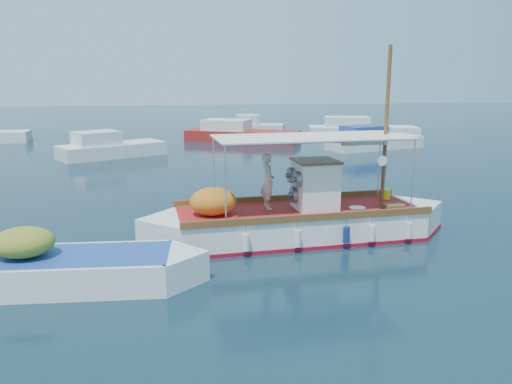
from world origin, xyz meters
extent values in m
plane|color=black|center=(0.00, 0.00, 0.00)|extent=(160.00, 160.00, 0.00)
cube|color=white|center=(0.54, 0.13, 0.33)|extent=(7.26, 2.87, 1.04)
cube|color=white|center=(-3.00, -0.12, 0.33)|extent=(2.37, 2.37, 1.04)
cube|color=white|center=(4.09, 0.38, 0.33)|extent=(2.37, 2.37, 1.04)
cube|color=maroon|center=(0.54, 0.13, 0.02)|extent=(7.36, 2.95, 0.17)
cube|color=#A21C19|center=(0.54, 0.13, 0.83)|extent=(7.25, 2.68, 0.06)
cube|color=brown|center=(0.46, 1.32, 0.95)|extent=(7.19, 0.60, 0.19)
cube|color=brown|center=(0.63, -1.06, 0.95)|extent=(7.19, 0.60, 0.19)
cube|color=white|center=(1.02, 0.16, 1.56)|extent=(1.22, 1.31, 1.42)
cube|color=brown|center=(1.02, 0.16, 2.30)|extent=(1.32, 1.41, 0.06)
cylinder|color=slate|center=(0.42, -0.19, 1.85)|extent=(0.24, 0.49, 0.47)
cylinder|color=slate|center=(0.38, 0.42, 1.85)|extent=(0.24, 0.49, 0.47)
cylinder|color=slate|center=(0.40, 0.12, 1.33)|extent=(0.24, 0.49, 0.47)
cylinder|color=brown|center=(3.19, 0.32, 3.22)|extent=(0.12, 0.12, 4.74)
cylinder|color=brown|center=(2.44, 0.26, 2.84)|extent=(1.71, 0.20, 0.08)
cylinder|color=silver|center=(-1.89, 1.00, 1.92)|extent=(0.04, 0.04, 2.13)
cylinder|color=silver|center=(-1.75, -1.08, 1.92)|extent=(0.04, 0.04, 2.13)
cylinder|color=silver|center=(3.50, 1.38, 1.92)|extent=(0.04, 0.04, 2.13)
cylinder|color=silver|center=(3.64, -0.70, 1.92)|extent=(0.04, 0.04, 2.13)
cube|color=silver|center=(0.88, 0.15, 3.00)|extent=(5.74, 2.67, 0.04)
ellipsoid|color=orange|center=(-2.01, -0.05, 1.25)|extent=(1.40, 1.22, 0.80)
cube|color=yellow|center=(1.74, 0.73, 1.04)|extent=(0.25, 0.19, 0.38)
cylinder|color=yellow|center=(3.62, 1.01, 1.01)|extent=(0.30, 0.30, 0.32)
cube|color=brown|center=(3.41, -0.05, 0.91)|extent=(0.64, 0.47, 0.11)
cylinder|color=#B2B2B2|center=(2.19, -0.28, 0.91)|extent=(0.51, 0.51, 0.11)
cylinder|color=white|center=(2.69, -0.72, 2.40)|extent=(0.29, 0.05, 0.28)
cylinder|color=white|center=(-1.25, -1.33, 0.43)|extent=(0.20, 0.20, 0.45)
cylinder|color=navy|center=(1.58, -1.13, 0.43)|extent=(0.20, 0.20, 0.45)
cylinder|color=white|center=(3.47, -0.99, 0.43)|extent=(0.20, 0.20, 0.45)
imported|color=#BFAF9E|center=(-0.36, 0.40, 1.69)|extent=(0.45, 0.64, 1.66)
cube|color=white|center=(-5.60, -2.51, 0.26)|extent=(4.87, 2.16, 0.93)
cube|color=white|center=(-3.23, -2.66, 0.26)|extent=(1.85, 1.85, 0.93)
cube|color=#204195|center=(-5.60, -2.51, 0.70)|extent=(4.86, 1.95, 0.05)
ellipsoid|color=olive|center=(-6.43, -2.46, 1.07)|extent=(1.43, 1.20, 0.68)
cube|color=silver|center=(-6.88, 17.44, 0.30)|extent=(6.58, 5.13, 1.00)
cube|color=silver|center=(-7.69, 16.99, 1.20)|extent=(3.16, 2.99, 0.80)
cube|color=maroon|center=(2.02, 24.16, 0.30)|extent=(8.93, 6.24, 1.00)
cube|color=silver|center=(0.86, 24.71, 1.20)|extent=(4.12, 3.63, 0.80)
cube|color=silver|center=(10.35, 18.38, 0.30)|extent=(7.16, 4.29, 1.00)
cube|color=navy|center=(9.38, 18.05, 1.20)|extent=(3.19, 2.65, 0.80)
cube|color=silver|center=(12.31, 25.87, 0.30)|extent=(9.20, 4.36, 1.00)
cube|color=silver|center=(11.01, 26.14, 1.20)|extent=(3.92, 2.89, 0.80)
cube|color=silver|center=(3.92, 29.56, 0.30)|extent=(5.26, 3.46, 1.00)
cube|color=silver|center=(3.22, 29.80, 1.20)|extent=(2.39, 2.24, 0.80)
camera|label=1|loc=(-2.95, -13.76, 4.63)|focal=35.00mm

